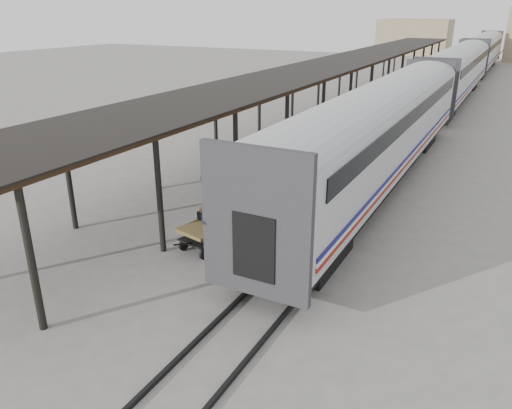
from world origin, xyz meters
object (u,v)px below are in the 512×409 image
object	(u,v)px
baggage_cart	(214,228)
porter	(208,203)
pedestrian	(323,118)
luggage_tug	(351,123)

from	to	relation	value
baggage_cart	porter	bearing A→B (deg)	-55.97
porter	pedestrian	xyz separation A→B (m)	(-3.35, 19.48, -1.06)
baggage_cart	pedestrian	xyz separation A→B (m)	(-3.10, 18.83, 0.12)
luggage_tug	pedestrian	size ratio (longest dim) A/B	0.96
baggage_cart	luggage_tug	xyz separation A→B (m)	(-1.19, 19.20, -0.10)
porter	baggage_cart	bearing A→B (deg)	14.80
porter	pedestrian	bearing A→B (deg)	3.52
porter	luggage_tug	bearing A→B (deg)	-2.09
baggage_cart	porter	distance (m)	1.37
baggage_cart	pedestrian	bearing A→B (deg)	112.35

